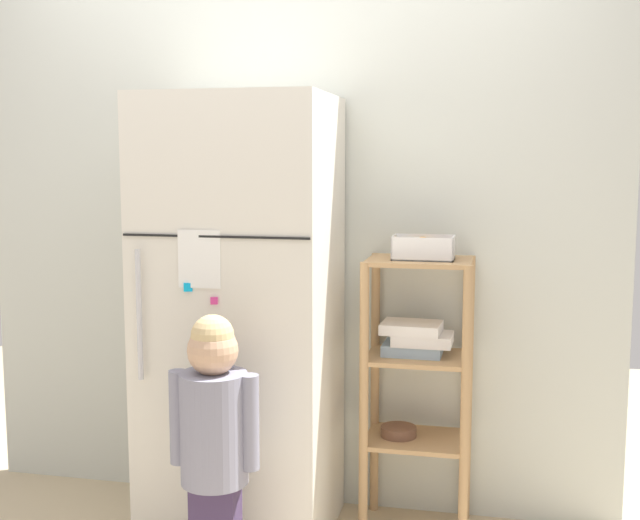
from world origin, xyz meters
TOP-DOWN VIEW (x-y plane):
  - kitchen_wall_back at (0.00, 0.35)m, footprint 2.81×0.03m
  - refrigerator at (-0.11, 0.02)m, footprint 0.71×0.64m
  - child_standing at (-0.05, -0.47)m, footprint 0.32×0.23m
  - pantry_shelf_unit at (0.57, 0.16)m, footprint 0.42×0.33m
  - fruit_bin at (0.60, 0.15)m, footprint 0.24×0.15m

SIDE VIEW (x-z plane):
  - child_standing at x=-0.05m, z-range 0.10..1.09m
  - pantry_shelf_unit at x=0.57m, z-range 0.12..1.24m
  - refrigerator at x=-0.11m, z-range 0.00..1.74m
  - kitchen_wall_back at x=0.00m, z-range 0.00..2.24m
  - fruit_bin at x=0.60m, z-range 1.10..1.20m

